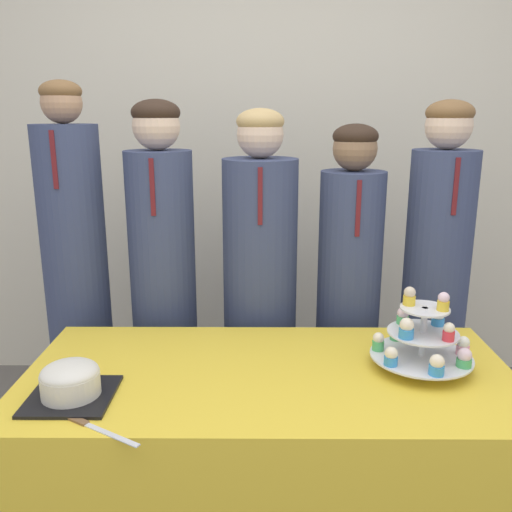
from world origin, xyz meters
name	(u,v)px	position (x,y,z in m)	size (l,w,h in m)	color
wall_back	(265,142)	(0.00, 1.87, 1.35)	(9.00, 0.06, 2.70)	beige
table	(269,466)	(0.00, 0.37, 0.35)	(1.57, 0.74, 0.70)	yellow
round_cake	(70,381)	(-0.58, 0.20, 0.76)	(0.24, 0.24, 0.11)	black
cake_knife	(89,425)	(-0.49, 0.06, 0.70)	(0.24, 0.15, 0.01)	silver
cupcake_stand	(423,338)	(0.49, 0.40, 0.81)	(0.33, 0.33, 0.27)	silver
student_0	(78,288)	(-0.81, 0.99, 0.78)	(0.27, 0.27, 1.63)	#384266
student_1	(164,294)	(-0.44, 0.99, 0.76)	(0.28, 0.28, 1.56)	#384266
student_2	(260,301)	(-0.03, 0.99, 0.72)	(0.31, 0.32, 1.53)	#384266
student_3	(348,305)	(0.35, 0.99, 0.71)	(0.27, 0.27, 1.47)	#384266
student_4	(434,295)	(0.72, 0.99, 0.75)	(0.27, 0.28, 1.56)	#384266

